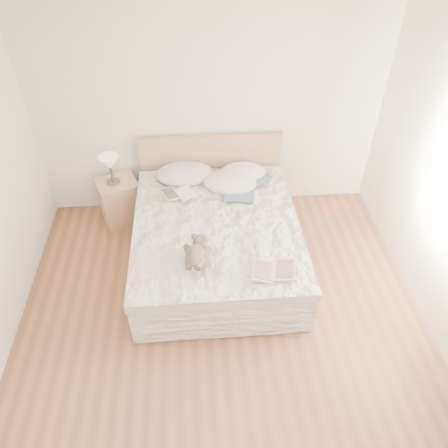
{
  "coord_description": "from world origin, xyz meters",
  "views": [
    {
      "loc": [
        -0.19,
        -2.31,
        3.57
      ],
      "look_at": [
        0.08,
        1.05,
        0.62
      ],
      "focal_mm": 35.0,
      "sensor_mm": 36.0,
      "label": 1
    }
  ],
  "objects_px": {
    "table_lamp": "(110,164)",
    "teddy_bear": "(195,260)",
    "photo_book": "(178,194)",
    "bed": "(216,237)",
    "childrens_book": "(274,270)",
    "nightstand": "(120,200)"
  },
  "relations": [
    {
      "from": "photo_book",
      "to": "teddy_bear",
      "type": "bearing_deg",
      "value": -104.99
    },
    {
      "from": "bed",
      "to": "nightstand",
      "type": "height_order",
      "value": "bed"
    },
    {
      "from": "childrens_book",
      "to": "teddy_bear",
      "type": "bearing_deg",
      "value": 177.93
    },
    {
      "from": "table_lamp",
      "to": "childrens_book",
      "type": "xyz_separation_m",
      "value": [
        1.63,
        -1.6,
        -0.19
      ]
    },
    {
      "from": "table_lamp",
      "to": "teddy_bear",
      "type": "bearing_deg",
      "value": -56.99
    },
    {
      "from": "table_lamp",
      "to": "childrens_book",
      "type": "bearing_deg",
      "value": -44.32
    },
    {
      "from": "table_lamp",
      "to": "teddy_bear",
      "type": "height_order",
      "value": "table_lamp"
    },
    {
      "from": "bed",
      "to": "childrens_book",
      "type": "height_order",
      "value": "bed"
    },
    {
      "from": "bed",
      "to": "photo_book",
      "type": "height_order",
      "value": "bed"
    },
    {
      "from": "nightstand",
      "to": "table_lamp",
      "type": "xyz_separation_m",
      "value": [
        -0.03,
        -0.01,
        0.54
      ]
    },
    {
      "from": "nightstand",
      "to": "childrens_book",
      "type": "relative_size",
      "value": 1.38
    },
    {
      "from": "nightstand",
      "to": "photo_book",
      "type": "xyz_separation_m",
      "value": [
        0.73,
        -0.39,
        0.35
      ]
    },
    {
      "from": "childrens_book",
      "to": "teddy_bear",
      "type": "distance_m",
      "value": 0.73
    },
    {
      "from": "bed",
      "to": "table_lamp",
      "type": "distance_m",
      "value": 1.48
    },
    {
      "from": "childrens_book",
      "to": "nightstand",
      "type": "bearing_deg",
      "value": 146.5
    },
    {
      "from": "nightstand",
      "to": "table_lamp",
      "type": "height_order",
      "value": "table_lamp"
    },
    {
      "from": "childrens_book",
      "to": "teddy_bear",
      "type": "height_order",
      "value": "teddy_bear"
    },
    {
      "from": "table_lamp",
      "to": "teddy_bear",
      "type": "relative_size",
      "value": 1.07
    },
    {
      "from": "teddy_bear",
      "to": "nightstand",
      "type": "bearing_deg",
      "value": 133.59
    },
    {
      "from": "bed",
      "to": "teddy_bear",
      "type": "height_order",
      "value": "bed"
    },
    {
      "from": "bed",
      "to": "photo_book",
      "type": "distance_m",
      "value": 0.64
    },
    {
      "from": "photo_book",
      "to": "bed",
      "type": "bearing_deg",
      "value": -68.55
    }
  ]
}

